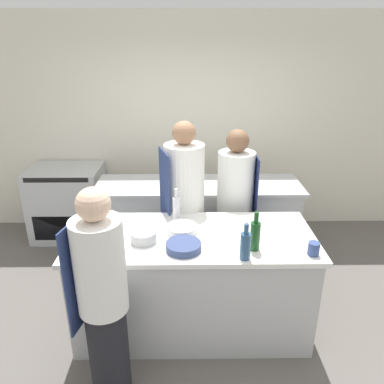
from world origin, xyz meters
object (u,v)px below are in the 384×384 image
(bowl_mixing_large, at_px, (99,234))
(bowl_wooden_salad, at_px, (144,237))
(bottle_vinegar, at_px, (255,235))
(bowl_prep_small, at_px, (182,229))
(oven_range, at_px, (68,202))
(chef_at_pass_far, at_px, (184,210))
(cup, at_px, (314,249))
(bottle_olive_oil, at_px, (91,240))
(bottle_wine, at_px, (176,208))
(chef_at_stove, at_px, (235,208))
(bottle_cooking_oil, at_px, (245,245))
(bowl_ceramic_blue, at_px, (184,246))
(chef_at_prep_near, at_px, (103,299))

(bowl_mixing_large, distance_m, bowl_wooden_salad, 0.39)
(bottle_vinegar, relative_size, bowl_prep_small, 1.23)
(oven_range, bearing_deg, bowl_mixing_large, -64.72)
(chef_at_pass_far, bearing_deg, bowl_wooden_salad, 138.04)
(oven_range, distance_m, cup, 3.30)
(bowl_prep_small, height_order, cup, cup)
(bottle_olive_oil, xyz_separation_m, bottle_wine, (0.64, 0.53, 0.02))
(bowl_mixing_large, height_order, cup, cup)
(oven_range, bearing_deg, bowl_prep_small, -47.99)
(bowl_mixing_large, bearing_deg, chef_at_pass_far, 41.61)
(chef_at_stove, distance_m, bottle_cooking_oil, 1.16)
(bottle_wine, distance_m, bowl_ceramic_blue, 0.53)
(bottle_wine, relative_size, bottle_cooking_oil, 1.07)
(bottle_olive_oil, relative_size, bottle_wine, 0.83)
(chef_at_stove, relative_size, bowl_wooden_salad, 7.83)
(bottle_cooking_oil, bearing_deg, cup, 5.40)
(bowl_prep_small, xyz_separation_m, bowl_ceramic_blue, (0.02, -0.29, -0.00))
(chef_at_pass_far, xyz_separation_m, bowl_ceramic_blue, (0.00, -0.83, 0.07))
(bowl_ceramic_blue, bearing_deg, bowl_wooden_salad, 157.74)
(chef_at_pass_far, xyz_separation_m, bottle_vinegar, (0.55, -0.83, 0.17))
(bottle_olive_oil, bearing_deg, chef_at_prep_near, -69.83)
(bowl_prep_small, relative_size, bowl_ceramic_blue, 0.93)
(bowl_wooden_salad, bearing_deg, bowl_prep_small, 26.94)
(chef_at_stove, relative_size, bottle_olive_oil, 6.46)
(chef_at_pass_far, height_order, bottle_wine, chef_at_pass_far)
(bowl_prep_small, bearing_deg, bowl_ceramic_blue, -86.76)
(chef_at_prep_near, relative_size, chef_at_pass_far, 0.92)
(chef_at_stove, bearing_deg, bowl_wooden_salad, -44.95)
(bottle_cooking_oil, distance_m, bowl_prep_small, 0.64)
(chef_at_stove, distance_m, bowl_mixing_large, 1.47)
(chef_at_pass_far, relative_size, bottle_wine, 5.70)
(chef_at_pass_far, height_order, bottle_vinegar, chef_at_pass_far)
(oven_range, height_order, chef_at_pass_far, chef_at_pass_far)
(chef_at_stove, relative_size, bowl_mixing_large, 6.25)
(chef_at_pass_far, relative_size, cup, 17.13)
(chef_at_pass_far, relative_size, bottle_vinegar, 5.55)
(chef_at_prep_near, relative_size, bowl_mixing_large, 6.18)
(oven_range, bearing_deg, cup, -39.19)
(oven_range, distance_m, bottle_cooking_oil, 2.96)
(oven_range, xyz_separation_m, bottle_wine, (1.47, -1.47, 0.58))
(cup, bearing_deg, bottle_cooking_oil, -174.60)
(oven_range, xyz_separation_m, chef_at_stove, (2.06, -0.98, 0.35))
(bottle_wine, height_order, cup, bottle_wine)
(bottle_cooking_oil, distance_m, bowl_mixing_large, 1.22)
(chef_at_stove, height_order, chef_at_pass_far, chef_at_pass_far)
(oven_range, height_order, bowl_wooden_salad, bowl_wooden_salad)
(chef_at_pass_far, height_order, bowl_prep_small, chef_at_pass_far)
(bottle_wine, bearing_deg, bottle_vinegar, -39.39)
(chef_at_pass_far, distance_m, bowl_ceramic_blue, 0.84)
(oven_range, height_order, chef_at_stove, chef_at_stove)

